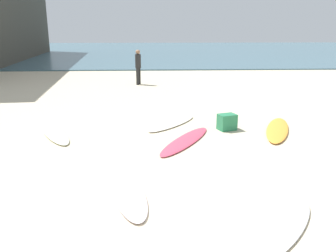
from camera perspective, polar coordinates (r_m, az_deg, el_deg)
name	(u,v)px	position (r m, az deg, el deg)	size (l,w,h in m)	color
ground_plane	(157,231)	(5.05, -1.90, -16.84)	(120.00, 120.00, 0.00)	beige
ocean_water	(153,50)	(42.81, -2.50, 12.31)	(120.00, 40.00, 0.08)	#426675
surfboard_1	(277,129)	(9.95, 17.52, -0.54)	(0.56, 2.58, 0.08)	#F99D34
surfboard_2	(55,134)	(9.61, -18.08, -1.18)	(0.49, 2.19, 0.07)	beige
surfboard_3	(128,192)	(6.04, -6.60, -10.67)	(0.53, 2.06, 0.08)	white
surfboard_4	(186,140)	(8.61, 2.90, -2.39)	(0.52, 2.55, 0.06)	#E5445D
surfboard_5	(172,123)	(10.13, 0.68, 0.45)	(0.55, 2.17, 0.06)	silver
surfboard_6	(281,227)	(5.31, 18.12, -15.53)	(0.55, 1.97, 0.06)	white
beachgoer_near	(138,65)	(17.22, -4.92, 9.89)	(0.36, 0.36, 1.69)	black
beach_cooler	(227,122)	(9.68, 9.66, 0.65)	(0.47, 0.35, 0.44)	#287F51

